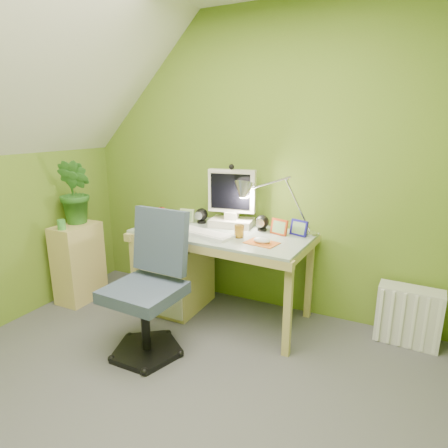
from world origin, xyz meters
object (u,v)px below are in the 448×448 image
at_px(desk, 222,275).
at_px(monitor, 232,195).
at_px(potted_plant, 76,192).
at_px(desk_lamp, 287,192).
at_px(radiator, 408,316).
at_px(side_ledge, 79,263).
at_px(task_chair, 143,290).

relative_size(desk, monitor, 2.58).
distance_m(monitor, potted_plant, 1.33).
bearing_deg(desk_lamp, radiator, 15.56).
distance_m(desk_lamp, potted_plant, 1.77).
bearing_deg(desk, monitor, 93.45).
bearing_deg(monitor, radiator, -6.94).
xyz_separation_m(side_ledge, task_chair, (1.04, -0.42, 0.12)).
bearing_deg(desk, desk_lamp, 25.26).
height_order(monitor, task_chair, monitor).
bearing_deg(radiator, monitor, -175.04).
height_order(desk, side_ledge, desk).
bearing_deg(task_chair, potted_plant, 158.29).
distance_m(desk, desk_lamp, 0.83).
height_order(desk, radiator, desk).
height_order(task_chair, radiator, task_chair).
bearing_deg(desk, radiator, 13.05).
height_order(desk, potted_plant, potted_plant).
relative_size(desk, potted_plant, 2.42).
height_order(desk_lamp, task_chair, desk_lamp).
bearing_deg(potted_plant, radiator, 9.86).
bearing_deg(desk_lamp, potted_plant, -154.27).
distance_m(desk_lamp, side_ledge, 1.91).
xyz_separation_m(potted_plant, task_chair, (1.04, -0.47, -0.50)).
relative_size(monitor, radiator, 1.24).
relative_size(monitor, task_chair, 0.56).
relative_size(side_ledge, radiator, 1.64).
relative_size(desk_lamp, task_chair, 0.68).
distance_m(desk, task_chair, 0.74).
height_order(desk, desk_lamp, desk_lamp).
relative_size(desk, task_chair, 1.43).
distance_m(monitor, radiator, 1.56).
xyz_separation_m(desk, side_ledge, (-1.27, -0.28, -0.02)).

